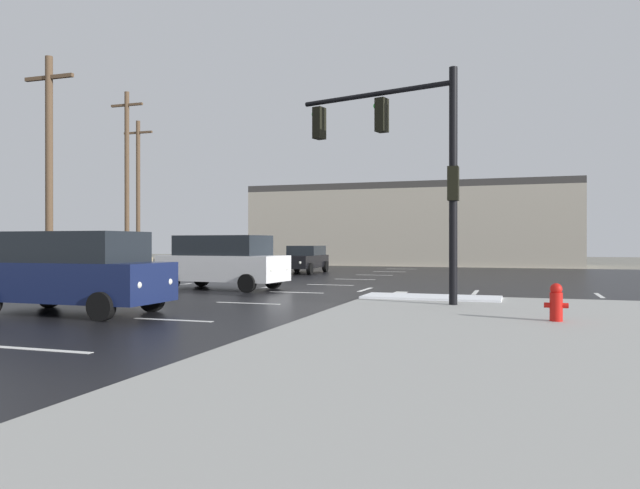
% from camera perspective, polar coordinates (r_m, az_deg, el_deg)
% --- Properties ---
extents(ground_plane, '(120.00, 120.00, 0.00)m').
position_cam_1_polar(ground_plane, '(23.27, -0.51, -4.21)').
color(ground_plane, slate).
extents(road_asphalt, '(44.00, 44.00, 0.02)m').
position_cam_1_polar(road_asphalt, '(23.27, -0.51, -4.18)').
color(road_asphalt, black).
rests_on(road_asphalt, ground_plane).
extents(snow_strip_curbside, '(4.00, 1.60, 0.06)m').
position_cam_1_polar(snow_strip_curbside, '(18.21, 10.44, -4.90)').
color(snow_strip_curbside, white).
rests_on(snow_strip_curbside, sidewalk_corner).
extents(lane_markings, '(36.15, 36.15, 0.01)m').
position_cam_1_polar(lane_markings, '(21.60, 1.35, -4.49)').
color(lane_markings, silver).
rests_on(lane_markings, road_asphalt).
extents(traffic_signal_mast, '(4.70, 1.48, 6.28)m').
position_cam_1_polar(traffic_signal_mast, '(17.01, 8.42, 8.65)').
color(traffic_signal_mast, black).
rests_on(traffic_signal_mast, sidewalk_corner).
extents(fire_hydrant, '(0.48, 0.26, 0.79)m').
position_cam_1_polar(fire_hydrant, '(13.59, 21.37, -5.08)').
color(fire_hydrant, red).
rests_on(fire_hydrant, sidewalk_corner).
extents(strip_building_background, '(25.01, 8.00, 6.32)m').
position_cam_1_polar(strip_building_background, '(48.95, 8.64, 1.79)').
color(strip_building_background, '#BCB29E').
rests_on(strip_building_background, ground_plane).
extents(suv_white, '(4.97, 2.53, 2.03)m').
position_cam_1_polar(suv_white, '(23.11, -9.15, -1.54)').
color(suv_white, white).
rests_on(suv_white, road_asphalt).
extents(suv_navy, '(4.85, 2.20, 2.03)m').
position_cam_1_polar(suv_navy, '(16.18, -22.30, -2.28)').
color(suv_navy, '#141E47').
rests_on(suv_navy, road_asphalt).
extents(sedan_black, '(2.12, 4.58, 1.58)m').
position_cam_1_polar(sedan_black, '(35.03, -1.52, -1.34)').
color(sedan_black, black).
rests_on(sedan_black, road_asphalt).
extents(sedan_tan, '(2.36, 4.66, 1.58)m').
position_cam_1_polar(sedan_tan, '(30.04, -18.86, -1.60)').
color(sedan_tan, tan).
rests_on(sedan_tan, road_asphalt).
extents(utility_pole_mid, '(2.20, 0.28, 8.86)m').
position_cam_1_polar(utility_pole_mid, '(25.34, -24.18, 6.65)').
color(utility_pole_mid, brown).
rests_on(utility_pole_mid, ground_plane).
extents(utility_pole_far, '(2.20, 0.28, 10.95)m').
position_cam_1_polar(utility_pole_far, '(38.75, -17.74, 5.97)').
color(utility_pole_far, brown).
rests_on(utility_pole_far, ground_plane).
extents(utility_pole_distant, '(2.20, 0.28, 10.10)m').
position_cam_1_polar(utility_pole_distant, '(43.28, -16.77, 4.80)').
color(utility_pole_distant, brown).
rests_on(utility_pole_distant, ground_plane).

